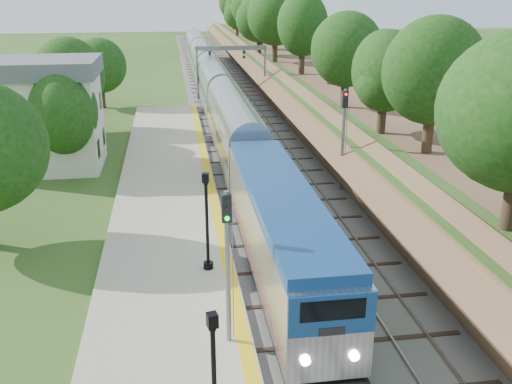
{
  "coord_description": "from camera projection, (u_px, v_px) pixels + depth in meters",
  "views": [
    {
      "loc": [
        -4.55,
        -12.66,
        12.94
      ],
      "look_at": [
        -0.5,
        14.79,
        2.8
      ],
      "focal_mm": 40.0,
      "sensor_mm": 36.0,
      "label": 1
    }
  ],
  "objects": [
    {
      "name": "embankment",
      "position": [
        288.0,
        75.0,
        73.33
      ],
      "size": [
        10.64,
        170.0,
        11.7
      ],
      "color": "brown",
      "rests_on": "ground"
    },
    {
      "name": "signal_gantry",
      "position": [
        231.0,
        58.0,
        66.61
      ],
      "size": [
        8.4,
        0.38,
        6.2
      ],
      "color": "slate",
      "rests_on": "ground"
    },
    {
      "name": "yellow_stripe",
      "position": [
        219.0,
        228.0,
        31.24
      ],
      "size": [
        0.55,
        68.0,
        0.01
      ],
      "primitive_type": "cube",
      "color": "gold",
      "rests_on": "platform"
    },
    {
      "name": "platform",
      "position": [
        167.0,
        234.0,
        30.92
      ],
      "size": [
        6.4,
        68.0,
        0.38
      ],
      "primitive_type": "cube",
      "color": "#AEA68D",
      "rests_on": "ground"
    },
    {
      "name": "station_building",
      "position": [
        42.0,
        114.0,
        41.38
      ],
      "size": [
        8.6,
        6.6,
        8.0
      ],
      "color": "beige",
      "rests_on": "ground"
    },
    {
      "name": "signal_platform",
      "position": [
        227.0,
        252.0,
        20.13
      ],
      "size": [
        0.35,
        0.28,
        5.94
      ],
      "color": "slate",
      "rests_on": "platform"
    },
    {
      "name": "trackbed",
      "position": [
        224.0,
        91.0,
        72.83
      ],
      "size": [
        9.5,
        170.0,
        0.28
      ],
      "color": "#4C4944",
      "rests_on": "ground"
    },
    {
      "name": "trees_behind_platform",
      "position": [
        59.0,
        139.0,
        32.95
      ],
      "size": [
        7.82,
        53.32,
        7.21
      ],
      "color": "#332316",
      "rests_on": "ground"
    },
    {
      "name": "signal_farside",
      "position": [
        343.0,
        129.0,
        36.47
      ],
      "size": [
        0.36,
        0.29,
        6.66
      ],
      "color": "slate",
      "rests_on": "ground"
    },
    {
      "name": "lamppost_far",
      "position": [
        207.0,
        227.0,
        26.06
      ],
      "size": [
        0.47,
        0.47,
        4.71
      ],
      "color": "black",
      "rests_on": "platform"
    },
    {
      "name": "train",
      "position": [
        215.0,
        91.0,
        61.26
      ],
      "size": [
        2.86,
        95.12,
        4.2
      ],
      "color": "black",
      "rests_on": "trackbed"
    }
  ]
}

